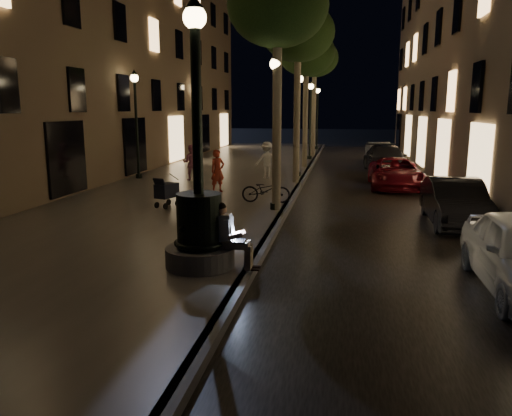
% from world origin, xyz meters
% --- Properties ---
extents(ground, '(120.00, 120.00, 0.00)m').
position_xyz_m(ground, '(0.00, 15.00, 0.00)').
color(ground, black).
rests_on(ground, ground).
extents(cobble_lane, '(6.00, 45.00, 0.02)m').
position_xyz_m(cobble_lane, '(3.00, 15.00, 0.01)').
color(cobble_lane, black).
rests_on(cobble_lane, ground).
extents(promenade, '(8.00, 45.00, 0.20)m').
position_xyz_m(promenade, '(-4.00, 15.00, 0.10)').
color(promenade, slate).
rests_on(promenade, ground).
extents(curb_strip, '(0.25, 45.00, 0.20)m').
position_xyz_m(curb_strip, '(0.00, 15.00, 0.10)').
color(curb_strip, '#59595B').
rests_on(curb_strip, ground).
extents(building_left, '(8.00, 36.00, 15.00)m').
position_xyz_m(building_left, '(-12.00, 18.00, 7.50)').
color(building_left, '#7B624D').
rests_on(building_left, ground).
extents(fountain_lamppost, '(1.40, 1.40, 5.21)m').
position_xyz_m(fountain_lamppost, '(-1.00, 2.00, 1.21)').
color(fountain_lamppost, '#59595B').
rests_on(fountain_lamppost, promenade).
extents(seated_man_laptop, '(0.96, 0.33, 1.33)m').
position_xyz_m(seated_man_laptop, '(-0.39, 2.00, 0.91)').
color(seated_man_laptop, tan).
rests_on(seated_man_laptop, promenade).
extents(tree_near, '(3.00, 3.00, 7.30)m').
position_xyz_m(tree_near, '(-0.25, 8.00, 6.24)').
color(tree_near, '#6B604C').
rests_on(tree_near, promenade).
extents(tree_second, '(3.00, 3.00, 7.40)m').
position_xyz_m(tree_second, '(-0.20, 14.00, 6.33)').
color(tree_second, '#6B604C').
rests_on(tree_second, promenade).
extents(tree_third, '(3.00, 3.00, 7.20)m').
position_xyz_m(tree_third, '(-0.30, 20.00, 6.14)').
color(tree_third, '#6B604C').
rests_on(tree_third, promenade).
extents(tree_far, '(3.00, 3.00, 7.50)m').
position_xyz_m(tree_far, '(-0.22, 26.00, 6.43)').
color(tree_far, '#6B604C').
rests_on(tree_far, promenade).
extents(lamp_curb_a, '(0.36, 0.36, 4.81)m').
position_xyz_m(lamp_curb_a, '(-0.30, 8.00, 3.24)').
color(lamp_curb_a, black).
rests_on(lamp_curb_a, promenade).
extents(lamp_curb_b, '(0.36, 0.36, 4.81)m').
position_xyz_m(lamp_curb_b, '(-0.30, 16.00, 3.24)').
color(lamp_curb_b, black).
rests_on(lamp_curb_b, promenade).
extents(lamp_curb_c, '(0.36, 0.36, 4.81)m').
position_xyz_m(lamp_curb_c, '(-0.30, 24.00, 3.24)').
color(lamp_curb_c, black).
rests_on(lamp_curb_c, promenade).
extents(lamp_curb_d, '(0.36, 0.36, 4.81)m').
position_xyz_m(lamp_curb_d, '(-0.30, 32.00, 3.24)').
color(lamp_curb_d, black).
rests_on(lamp_curb_d, promenade).
extents(lamp_left_b, '(0.36, 0.36, 4.81)m').
position_xyz_m(lamp_left_b, '(-7.40, 14.00, 3.24)').
color(lamp_left_b, black).
rests_on(lamp_left_b, promenade).
extents(lamp_left_c, '(0.36, 0.36, 4.81)m').
position_xyz_m(lamp_left_c, '(-7.40, 24.00, 3.24)').
color(lamp_left_c, black).
rests_on(lamp_left_c, promenade).
extents(stroller, '(0.67, 1.07, 1.08)m').
position_xyz_m(stroller, '(-3.79, 7.74, 0.74)').
color(stroller, black).
rests_on(stroller, promenade).
extents(car_second, '(1.45, 4.12, 1.36)m').
position_xyz_m(car_second, '(5.03, 7.58, 0.68)').
color(car_second, black).
rests_on(car_second, ground).
extents(car_third, '(2.12, 4.58, 1.27)m').
position_xyz_m(car_third, '(4.00, 14.37, 0.64)').
color(car_third, maroon).
rests_on(car_third, ground).
extents(car_rear, '(2.30, 5.02, 1.42)m').
position_xyz_m(car_rear, '(4.00, 19.56, 0.71)').
color(car_rear, '#2F3035').
rests_on(car_rear, ground).
extents(car_fifth, '(1.61, 3.84, 1.23)m').
position_xyz_m(car_fifth, '(4.00, 24.72, 0.62)').
color(car_fifth, gray).
rests_on(car_fifth, ground).
extents(pedestrian_red, '(0.69, 0.69, 1.61)m').
position_xyz_m(pedestrian_red, '(-2.90, 10.94, 1.01)').
color(pedestrian_red, '#A93321').
rests_on(pedestrian_red, promenade).
extents(pedestrian_pink, '(0.85, 0.71, 1.57)m').
position_xyz_m(pedestrian_pink, '(-4.83, 13.80, 0.99)').
color(pedestrian_pink, '#C36788').
rests_on(pedestrian_pink, promenade).
extents(pedestrian_white, '(1.21, 0.92, 1.66)m').
position_xyz_m(pedestrian_white, '(-1.63, 15.02, 1.03)').
color(pedestrian_white, white).
rests_on(pedestrian_white, promenade).
extents(bicycle, '(1.66, 0.62, 0.86)m').
position_xyz_m(bicycle, '(-0.75, 9.08, 0.63)').
color(bicycle, black).
rests_on(bicycle, promenade).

